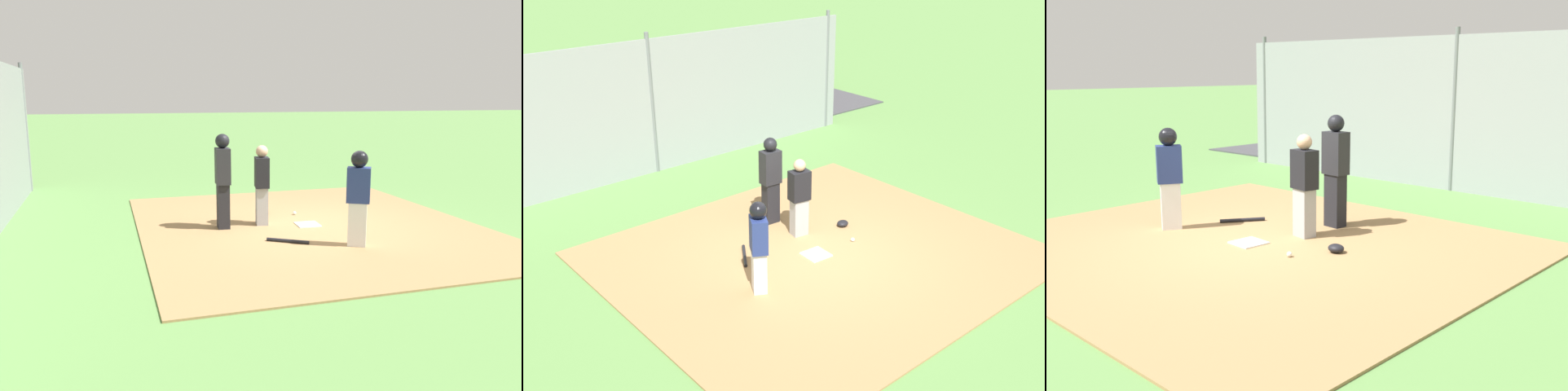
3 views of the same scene
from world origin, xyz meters
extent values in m
plane|color=#5B8947|center=(0.00, 0.00, 0.00)|extent=(140.00, 140.00, 0.00)
cube|color=#9E774C|center=(0.00, 0.00, 0.01)|extent=(7.20, 6.40, 0.03)
cube|color=white|center=(0.00, 0.00, 0.04)|extent=(0.47, 0.47, 0.02)
cube|color=#9E9EA3|center=(-0.33, -0.84, 0.40)|extent=(0.33, 0.27, 0.74)
cube|color=black|center=(-0.33, -0.84, 1.06)|extent=(0.42, 0.32, 0.58)
sphere|color=tan|center=(-0.33, -0.84, 1.46)|extent=(0.23, 0.23, 0.23)
cube|color=black|center=(-0.26, -1.62, 0.46)|extent=(0.32, 0.25, 0.85)
cube|color=#232328|center=(-0.26, -1.62, 1.22)|extent=(0.40, 0.29, 0.67)
sphere|color=black|center=(-0.26, -1.62, 1.69)|extent=(0.27, 0.27, 0.27)
cube|color=silver|center=(1.54, 0.26, 0.40)|extent=(0.34, 0.37, 0.74)
cube|color=navy|center=(1.54, 0.26, 1.06)|extent=(0.41, 0.46, 0.59)
sphere|color=tan|center=(1.54, 0.26, 1.47)|extent=(0.23, 0.23, 0.23)
sphere|color=black|center=(1.54, 0.26, 1.49)|extent=(0.28, 0.28, 0.28)
cylinder|color=black|center=(1.04, -0.79, 0.06)|extent=(0.47, 0.65, 0.06)
ellipsoid|color=black|center=(-1.22, -0.52, 0.09)|extent=(0.24, 0.20, 0.12)
sphere|color=white|center=(-0.90, 0.06, 0.07)|extent=(0.07, 0.07, 0.07)
cylinder|color=slate|center=(-5.70, -5.67, 1.68)|extent=(0.10, 0.10, 3.35)
camera|label=1|loc=(9.06, -3.70, 2.50)|focal=35.47mm
camera|label=2|loc=(7.11, 7.40, 5.69)|focal=43.85mm
camera|label=3|loc=(-6.50, 5.67, 2.51)|focal=42.25mm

